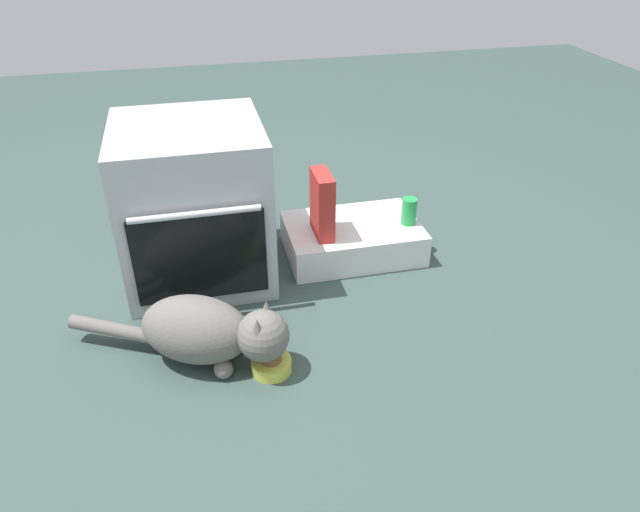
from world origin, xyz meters
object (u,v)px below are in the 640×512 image
(cereal_box, at_px, (322,204))
(soda_can, at_px, (409,211))
(cat, at_px, (208,331))
(oven, at_px, (194,203))
(food_bowl, at_px, (271,364))
(pantry_cabinet, at_px, (352,238))

(cereal_box, distance_m, soda_can, 0.40)
(cat, bearing_deg, cereal_box, 71.87)
(oven, relative_size, cereal_box, 2.32)
(cat, height_order, soda_can, soda_can)
(cat, distance_m, cereal_box, 0.77)
(food_bowl, xyz_separation_m, cat, (-0.20, 0.10, 0.10))
(oven, distance_m, cereal_box, 0.53)
(pantry_cabinet, bearing_deg, food_bowl, -125.14)
(cat, distance_m, soda_can, 1.07)
(cereal_box, height_order, soda_can, cereal_box)
(food_bowl, relative_size, soda_can, 1.15)
(oven, height_order, cat, oven)
(cat, xyz_separation_m, cereal_box, (0.53, 0.54, 0.15))
(cat, height_order, cereal_box, cereal_box)
(soda_can, bearing_deg, food_bowl, -138.57)
(cat, bearing_deg, oven, 115.73)
(oven, bearing_deg, soda_can, -3.27)
(pantry_cabinet, relative_size, food_bowl, 4.27)
(cat, bearing_deg, soda_can, 56.73)
(food_bowl, relative_size, cereal_box, 0.49)
(soda_can, bearing_deg, oven, 176.73)
(cereal_box, xyz_separation_m, soda_can, (0.39, 0.00, -0.08))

